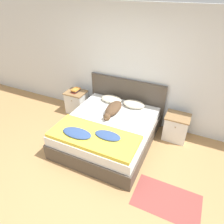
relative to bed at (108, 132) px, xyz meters
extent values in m
plane|color=tan|center=(0.03, -1.08, -0.26)|extent=(16.00, 16.00, 0.00)
cube|color=silver|center=(0.03, 1.05, 1.01)|extent=(9.00, 0.06, 2.55)
cube|color=#4C4238|center=(0.00, 0.00, -0.09)|extent=(1.71, 1.91, 0.33)
cube|color=white|center=(0.00, 0.00, 0.17)|extent=(1.65, 1.85, 0.20)
cube|color=#4C4238|center=(0.00, 0.98, 0.24)|extent=(1.79, 0.04, 1.01)
cylinder|color=#4C4238|center=(0.00, 0.98, 0.75)|extent=(1.79, 0.06, 0.06)
cube|color=white|center=(-1.24, 0.71, 0.01)|extent=(0.46, 0.39, 0.54)
cube|color=#937047|center=(-1.24, 0.71, 0.29)|extent=(0.49, 0.41, 0.03)
sphere|color=#937047|center=(-1.24, 0.51, 0.16)|extent=(0.02, 0.02, 0.02)
cube|color=white|center=(1.24, 0.71, 0.01)|extent=(0.46, 0.39, 0.54)
cube|color=#937047|center=(1.24, 0.71, 0.29)|extent=(0.49, 0.41, 0.03)
sphere|color=#937047|center=(1.24, 0.51, 0.16)|extent=(0.02, 0.02, 0.02)
ellipsoid|color=beige|center=(-0.27, 0.74, 0.32)|extent=(0.48, 0.33, 0.11)
ellipsoid|color=beige|center=(0.27, 0.74, 0.32)|extent=(0.48, 0.33, 0.11)
cube|color=yellow|center=(0.00, -0.56, 0.30)|extent=(1.59, 0.69, 0.07)
ellipsoid|color=#334C7F|center=(-0.28, -0.66, 0.36)|extent=(0.56, 0.28, 0.06)
ellipsoid|color=#334C7F|center=(0.24, -0.49, 0.35)|extent=(0.48, 0.24, 0.05)
ellipsoid|color=brown|center=(-0.04, 0.35, 0.36)|extent=(0.27, 0.57, 0.18)
sphere|color=brown|center=(-0.04, 0.04, 0.34)|extent=(0.15, 0.15, 0.15)
ellipsoid|color=brown|center=(-0.04, -0.03, 0.33)|extent=(0.07, 0.08, 0.06)
cone|color=brown|center=(-0.08, 0.05, 0.40)|extent=(0.05, 0.05, 0.05)
cone|color=brown|center=(0.00, 0.05, 0.40)|extent=(0.05, 0.05, 0.05)
ellipsoid|color=brown|center=(0.00, 0.60, 0.31)|extent=(0.17, 0.25, 0.07)
cube|color=#AD2D28|center=(-1.24, 0.71, 0.32)|extent=(0.14, 0.22, 0.02)
cube|color=#232328|center=(-1.23, 0.73, 0.34)|extent=(0.15, 0.22, 0.03)
cube|color=orange|center=(-1.23, 0.72, 0.37)|extent=(0.15, 0.23, 0.03)
cube|color=#93423D|center=(1.42, -0.84, -0.26)|extent=(1.02, 0.63, 0.00)
camera|label=1|loc=(1.44, -2.87, 2.57)|focal=32.00mm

